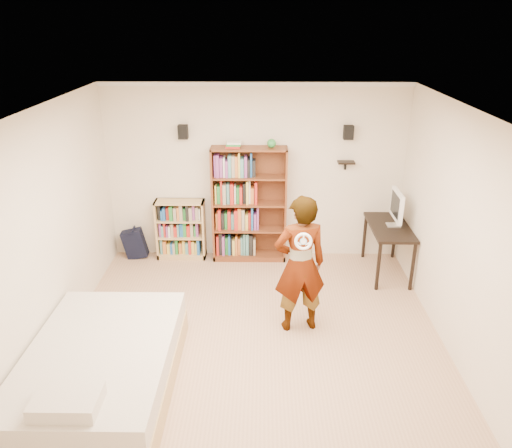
{
  "coord_description": "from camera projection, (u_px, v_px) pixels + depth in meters",
  "views": [
    {
      "loc": [
        0.11,
        -4.78,
        3.57
      ],
      "look_at": [
        0.04,
        0.6,
        1.31
      ],
      "focal_mm": 35.0,
      "sensor_mm": 36.0,
      "label": 1
    }
  ],
  "objects": [
    {
      "name": "imac",
      "position": [
        395.0,
        209.0,
        7.11
      ],
      "size": [
        0.18,
        0.53,
        0.52
      ],
      "primitive_type": null,
      "rotation": [
        0.0,
        0.0,
        -0.14
      ],
      "color": "white",
      "rests_on": "computer_desk"
    },
    {
      "name": "speaker_left",
      "position": [
        183.0,
        132.0,
        7.24
      ],
      "size": [
        0.14,
        0.12,
        0.2
      ],
      "primitive_type": "cube",
      "color": "black",
      "rests_on": "room_shell"
    },
    {
      "name": "navy_bag",
      "position": [
        135.0,
        243.0,
        7.87
      ],
      "size": [
        0.37,
        0.25,
        0.48
      ],
      "primitive_type": null,
      "rotation": [
        0.0,
        0.0,
        0.05
      ],
      "color": "black",
      "rests_on": "ground"
    },
    {
      "name": "person",
      "position": [
        300.0,
        265.0,
        5.85
      ],
      "size": [
        0.7,
        0.53,
        1.72
      ],
      "primitive_type": "imported",
      "rotation": [
        0.0,
        0.0,
        3.35
      ],
      "color": "black",
      "rests_on": "ground"
    },
    {
      "name": "speaker_right",
      "position": [
        348.0,
        132.0,
        7.21
      ],
      "size": [
        0.14,
        0.12,
        0.2
      ],
      "primitive_type": "cube",
      "color": "black",
      "rests_on": "room_shell"
    },
    {
      "name": "tall_bookshelf",
      "position": [
        249.0,
        205.0,
        7.6
      ],
      "size": [
        1.13,
        0.33,
        1.79
      ],
      "primitive_type": null,
      "color": "brown",
      "rests_on": "ground"
    },
    {
      "name": "wii_wheel",
      "position": [
        303.0,
        241.0,
        5.38
      ],
      "size": [
        0.2,
        0.07,
        0.2
      ],
      "primitive_type": "torus",
      "rotation": [
        1.36,
        0.0,
        0.0
      ],
      "color": "white",
      "rests_on": "person"
    },
    {
      "name": "ground",
      "position": [
        252.0,
        348.0,
        5.79
      ],
      "size": [
        4.5,
        5.0,
        0.01
      ],
      "primitive_type": "cube",
      "color": "tan",
      "rests_on": "ground"
    },
    {
      "name": "room_shell",
      "position": [
        252.0,
        206.0,
        5.1
      ],
      "size": [
        4.52,
        5.02,
        2.71
      ],
      "color": "silver",
      "rests_on": "ground"
    },
    {
      "name": "daybed",
      "position": [
        101.0,
        363.0,
        5.02
      ],
      "size": [
        1.43,
        2.2,
        0.65
      ],
      "primitive_type": null,
      "color": "silver",
      "rests_on": "ground"
    },
    {
      "name": "wall_shelf",
      "position": [
        346.0,
        162.0,
        7.39
      ],
      "size": [
        0.25,
        0.16,
        0.02
      ],
      "primitive_type": "cube",
      "color": "black",
      "rests_on": "room_shell"
    },
    {
      "name": "crown_molding",
      "position": [
        251.0,
        117.0,
        4.75
      ],
      "size": [
        4.5,
        5.0,
        0.06
      ],
      "color": "silver",
      "rests_on": "room_shell"
    },
    {
      "name": "low_bookshelf",
      "position": [
        181.0,
        229.0,
        7.79
      ],
      "size": [
        0.76,
        0.28,
        0.94
      ],
      "primitive_type": null,
      "color": "tan",
      "rests_on": "ground"
    },
    {
      "name": "computer_desk",
      "position": [
        387.0,
        249.0,
        7.35
      ],
      "size": [
        0.55,
        1.11,
        0.75
      ],
      "primitive_type": null,
      "color": "black",
      "rests_on": "ground"
    }
  ]
}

